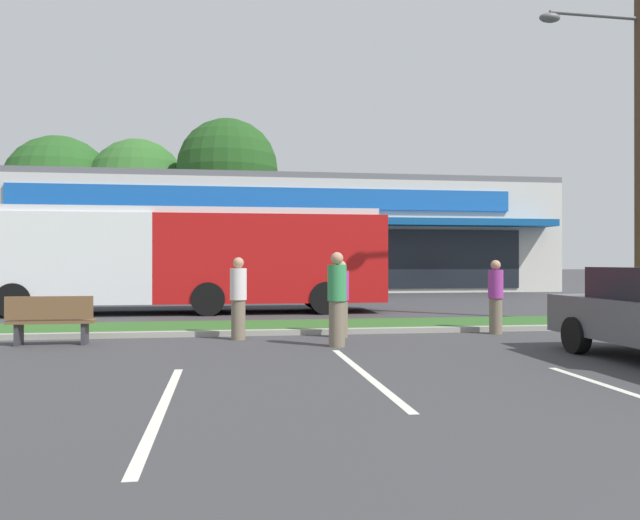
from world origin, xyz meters
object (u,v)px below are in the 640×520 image
at_px(utility_pole, 636,98).
at_px(pedestrian_near_bench, 341,299).
at_px(pedestrian_by_pole, 496,297).
at_px(city_bus, 178,257).
at_px(bus_stop_bench, 51,319).
at_px(pedestrian_mid, 337,299).
at_px(pedestrian_far, 238,298).

bearing_deg(utility_pole, pedestrian_near_bench, -166.80).
height_order(pedestrian_near_bench, pedestrian_by_pole, pedestrian_by_pole).
bearing_deg(utility_pole, city_bus, 157.57).
xyz_separation_m(city_bus, pedestrian_near_bench, (3.90, -6.94, -0.95)).
distance_m(bus_stop_bench, pedestrian_mid, 5.52).
xyz_separation_m(pedestrian_by_pole, pedestrian_mid, (-3.86, -1.52, 0.07)).
height_order(city_bus, pedestrian_far, city_bus).
bearing_deg(pedestrian_mid, pedestrian_near_bench, -38.48).
relative_size(pedestrian_by_pole, pedestrian_far, 0.97).
distance_m(city_bus, pedestrian_far, 7.28).
bearing_deg(pedestrian_far, city_bus, -106.79).
distance_m(city_bus, pedestrian_near_bench, 8.02).
xyz_separation_m(bus_stop_bench, pedestrian_by_pole, (9.27, 0.53, 0.32)).
bearing_deg(pedestrian_by_pole, pedestrian_far, 57.85).
bearing_deg(pedestrian_near_bench, city_bus, 162.91).
height_order(utility_pole, bus_stop_bench, utility_pole).
distance_m(bus_stop_bench, pedestrian_by_pole, 9.30).
bearing_deg(bus_stop_bench, utility_pole, -170.52).
distance_m(utility_pole, pedestrian_near_bench, 9.88).
bearing_deg(pedestrian_by_pole, pedestrian_mid, 77.44).
height_order(pedestrian_near_bench, pedestrian_far, pedestrian_far).
bearing_deg(pedestrian_by_pole, utility_pole, -103.07).
distance_m(city_bus, pedestrian_mid, 9.12).
bearing_deg(pedestrian_near_bench, pedestrian_far, -134.58).
distance_m(utility_pole, pedestrian_by_pole, 7.17).
bearing_deg(pedestrian_mid, bus_stop_bench, 54.78).
relative_size(utility_pole, pedestrian_near_bench, 6.83).
bearing_deg(utility_pole, pedestrian_mid, -158.77).
xyz_separation_m(city_bus, bus_stop_bench, (-1.85, -7.35, -1.26)).
height_order(pedestrian_by_pole, pedestrian_far, pedestrian_far).
bearing_deg(pedestrian_near_bench, pedestrian_by_pole, 45.52).
bearing_deg(pedestrian_far, pedestrian_by_pole, 151.25).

